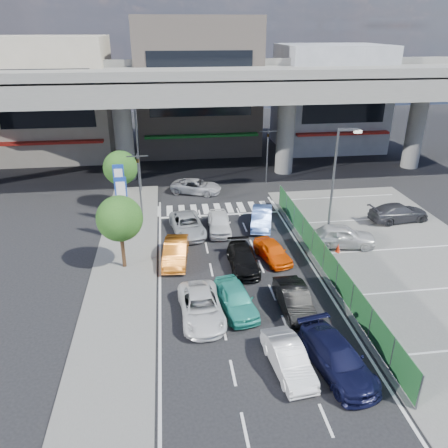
{
  "coord_description": "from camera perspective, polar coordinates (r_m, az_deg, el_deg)",
  "views": [
    {
      "loc": [
        -3.95,
        -20.62,
        13.96
      ],
      "look_at": [
        -0.5,
        5.2,
        2.11
      ],
      "focal_mm": 35.0,
      "sensor_mm": 36.0,
      "label": 1
    }
  ],
  "objects": [
    {
      "name": "hatch_white_back_mid",
      "position": [
        20.27,
        8.39,
        -16.95
      ],
      "size": [
        1.78,
        3.99,
        1.27
      ],
      "primitive_type": "imported",
      "rotation": [
        0.0,
        0.0,
        0.12
      ],
      "color": "silver",
      "rests_on": "ground"
    },
    {
      "name": "sidewalk_left",
      "position": [
        28.43,
        -12.82,
        -5.47
      ],
      "size": [
        4.0,
        30.0,
        0.12
      ],
      "primitive_type": "cube",
      "color": "#5B5B59",
      "rests_on": "ground"
    },
    {
      "name": "building_east",
      "position": [
        56.8,
        13.56,
        15.77
      ],
      "size": [
        12.0,
        10.9,
        12.0
      ],
      "color": "gray",
      "rests_on": "ground"
    },
    {
      "name": "taxi_orange_right",
      "position": [
        28.57,
        6.37,
        -3.53
      ],
      "size": [
        2.26,
        3.86,
        1.23
      ],
      "primitive_type": "imported",
      "rotation": [
        0.0,
        0.0,
        0.23
      ],
      "color": "#F25205",
      "rests_on": "ground"
    },
    {
      "name": "traffic_light_left",
      "position": [
        34.2,
        -11.12,
        6.96
      ],
      "size": [
        1.6,
        1.24,
        5.2
      ],
      "color": "#595B60",
      "rests_on": "ground"
    },
    {
      "name": "street_lamp_right",
      "position": [
        30.28,
        14.43,
        6.02
      ],
      "size": [
        1.65,
        0.22,
        8.0
      ],
      "color": "#595B60",
      "rests_on": "ground"
    },
    {
      "name": "building_west",
      "position": [
        54.46,
        -21.07,
        15.04
      ],
      "size": [
        12.0,
        10.9,
        13.0
      ],
      "color": "#9E957F",
      "rests_on": "ground"
    },
    {
      "name": "sedan_white_mid_left",
      "position": [
        23.11,
        -3.0,
        -10.75
      ],
      "size": [
        2.36,
        4.73,
        1.29
      ],
      "primitive_type": "imported",
      "rotation": [
        0.0,
        0.0,
        0.05
      ],
      "color": "white",
      "rests_on": "ground"
    },
    {
      "name": "tree_far",
      "position": [
        36.87,
        -13.38,
        7.14
      ],
      "size": [
        2.8,
        2.8,
        4.8
      ],
      "color": "#382314",
      "rests_on": "ground"
    },
    {
      "name": "tree_near",
      "position": [
        26.96,
        -13.47,
        0.67
      ],
      "size": [
        2.8,
        2.8,
        4.8
      ],
      "color": "#382314",
      "rests_on": "ground"
    },
    {
      "name": "minivan_navy_back",
      "position": [
        20.6,
        14.6,
        -16.58
      ],
      "size": [
        2.79,
        5.03,
        1.38
      ],
      "primitive_type": "imported",
      "rotation": [
        0.0,
        0.0,
        0.19
      ],
      "color": "black",
      "rests_on": "ground"
    },
    {
      "name": "traffic_cone",
      "position": [
        30.27,
        14.68,
        -3.04
      ],
      "size": [
        0.4,
        0.4,
        0.65
      ],
      "primitive_type": "cone",
      "rotation": [
        0.0,
        0.0,
        -0.25
      ],
      "color": "red",
      "rests_on": "parking_lot"
    },
    {
      "name": "parking_lot",
      "position": [
        30.48,
        22.91,
        -4.84
      ],
      "size": [
        12.0,
        28.0,
        0.06
      ],
      "primitive_type": "cube",
      "color": "#5B5B59",
      "rests_on": "ground"
    },
    {
      "name": "parked_sedan_white",
      "position": [
        31.0,
        15.13,
        -1.5
      ],
      "size": [
        4.77,
        2.61,
        1.54
      ],
      "primitive_type": "imported",
      "rotation": [
        0.0,
        0.0,
        1.39
      ],
      "color": "silver",
      "rests_on": "parking_lot"
    },
    {
      "name": "traffic_light_right",
      "position": [
        41.94,
        5.74,
        10.53
      ],
      "size": [
        1.6,
        1.24,
        5.2
      ],
      "color": "#595B60",
      "rests_on": "ground"
    },
    {
      "name": "parked_sedan_dgrey",
      "position": [
        36.49,
        21.86,
        1.4
      ],
      "size": [
        4.92,
        2.46,
        1.37
      ],
      "primitive_type": "imported",
      "rotation": [
        0.0,
        0.0,
        1.69
      ],
      "color": "#313136",
      "rests_on": "parking_lot"
    },
    {
      "name": "signboard_near",
      "position": [
        30.79,
        -13.18,
        3.08
      ],
      "size": [
        0.8,
        0.14,
        4.7
      ],
      "color": "#595B60",
      "rests_on": "ground"
    },
    {
      "name": "taxi_orange_left",
      "position": [
        28.3,
        -6.34,
        -3.65
      ],
      "size": [
        1.9,
        4.32,
        1.38
      ],
      "primitive_type": "imported",
      "rotation": [
        0.0,
        0.0,
        -0.11
      ],
      "color": "#BF5F15",
      "rests_on": "ground"
    },
    {
      "name": "sedan_white_front_mid",
      "position": [
        32.27,
        -0.64,
        0.19
      ],
      "size": [
        1.83,
        4.13,
        1.38
      ],
      "primitive_type": "imported",
      "rotation": [
        0.0,
        0.0,
        -0.05
      ],
      "color": "white",
      "rests_on": "ground"
    },
    {
      "name": "fence_run",
      "position": [
        26.9,
        13.62,
        -5.34
      ],
      "size": [
        0.16,
        22.0,
        1.8
      ],
      "primitive_type": null,
      "color": "#1B5025",
      "rests_on": "ground"
    },
    {
      "name": "ground",
      "position": [
        25.21,
        2.73,
        -9.18
      ],
      "size": [
        120.0,
        120.0,
        0.0
      ],
      "primitive_type": "plane",
      "color": "black",
      "rests_on": "ground"
    },
    {
      "name": "signboard_far",
      "position": [
        33.63,
        -13.46,
        4.88
      ],
      "size": [
        0.8,
        0.14,
        4.7
      ],
      "color": "#595B60",
      "rests_on": "ground"
    },
    {
      "name": "street_lamp_left",
      "position": [
        39.77,
        -11.02,
        10.67
      ],
      "size": [
        1.65,
        0.22,
        8.0
      ],
      "color": "#595B60",
      "rests_on": "ground"
    },
    {
      "name": "wagon_silver_front_left",
      "position": [
        32.08,
        -4.79,
        -0.12
      ],
      "size": [
        2.74,
        4.93,
        1.3
      ],
      "primitive_type": "imported",
      "rotation": [
        0.0,
        0.0,
        0.13
      ],
      "color": "#ADB1B4",
      "rests_on": "ground"
    },
    {
      "name": "crossing_wagon_silver",
      "position": [
        39.92,
        -3.66,
        4.92
      ],
      "size": [
        4.99,
        3.54,
        1.26
      ],
      "primitive_type": "imported",
      "rotation": [
        0.0,
        0.0,
        1.22
      ],
      "color": "#B9BBC2",
      "rests_on": "ground"
    },
    {
      "name": "expressway",
      "position": [
        43.11,
        -2.41,
        17.53
      ],
      "size": [
        64.0,
        14.0,
        10.75
      ],
      "color": "slate",
      "rests_on": "ground"
    },
    {
      "name": "sedan_black_mid",
      "position": [
        27.49,
        2.49,
        -4.6
      ],
      "size": [
        1.73,
        4.22,
        1.22
      ],
      "primitive_type": "imported",
      "rotation": [
        0.0,
        0.0,
        -0.0
      ],
      "color": "black",
      "rests_on": "ground"
    },
    {
      "name": "building_center",
      "position": [
        54.12,
        -3.53,
        17.56
      ],
      "size": [
        14.0,
        10.9,
        15.0
      ],
      "color": "gray",
      "rests_on": "ground"
    },
    {
      "name": "taxi_teal_mid",
      "position": [
        23.64,
        1.54,
        -9.69
      ],
      "size": [
        2.29,
        4.27,
        1.38
      ],
      "primitive_type": "imported",
      "rotation": [
        0.0,
        0.0,
        0.17
      ],
      "color": "teal",
      "rests_on": "ground"
    },
    {
      "name": "hatch_black_mid_right",
      "position": [
        23.83,
        9.17,
        -9.77
      ],
      "size": [
        1.47,
        4.11,
        1.35
      ],
      "primitive_type": "imported",
      "rotation": [
        0.0,
        0.0,
        0.01
      ],
      "color": "black",
      "rests_on": "ground"
    },
    {
      "name": "kei_truck_front_right",
      "position": [
        33.2,
        4.93,
        0.82
      ],
      "size": [
        2.44,
        4.42,
        1.38
      ],
      "primitive_type": "imported",
      "rotation": [
        0.0,
        0.0,
        -0.25
      ],
      "color": "#6390F1",
      "rests_on": "ground"
    }
  ]
}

